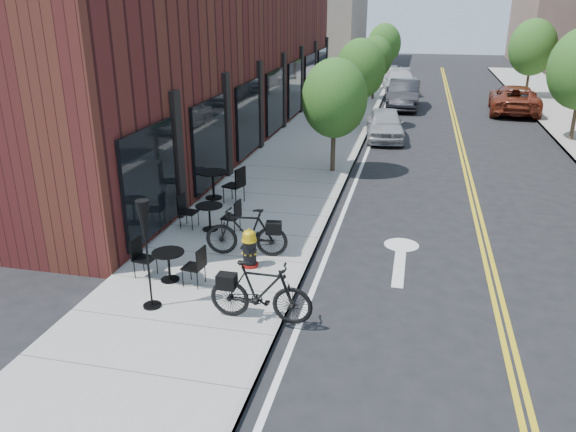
% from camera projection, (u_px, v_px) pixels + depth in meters
% --- Properties ---
extents(ground, '(120.00, 120.00, 0.00)m').
position_uv_depth(ground, '(293.00, 300.00, 11.24)').
color(ground, black).
rests_on(ground, ground).
extents(sidewalk_near, '(4.00, 70.00, 0.12)m').
position_uv_depth(sidewalk_near, '(299.00, 162.00, 20.74)').
color(sidewalk_near, '#9E9B93').
rests_on(sidewalk_near, ground).
extents(building_near, '(5.00, 28.00, 7.00)m').
position_uv_depth(building_near, '(216.00, 54.00, 24.10)').
color(building_near, '#471717').
rests_on(building_near, ground).
extents(bg_building_left, '(8.00, 14.00, 10.00)m').
position_uv_depth(bg_building_left, '(320.00, 9.00, 54.84)').
color(bg_building_left, '#726656').
rests_on(bg_building_left, ground).
extents(tree_near_a, '(2.20, 2.20, 3.81)m').
position_uv_depth(tree_near_a, '(335.00, 98.00, 18.63)').
color(tree_near_a, '#382B1E').
rests_on(tree_near_a, sidewalk_near).
extents(tree_near_b, '(2.30, 2.30, 3.98)m').
position_uv_depth(tree_near_b, '(360.00, 69.00, 25.88)').
color(tree_near_b, '#382B1E').
rests_on(tree_near_b, sidewalk_near).
extents(tree_near_c, '(2.10, 2.10, 3.67)m').
position_uv_depth(tree_near_c, '(375.00, 58.00, 33.23)').
color(tree_near_c, '#382B1E').
rests_on(tree_near_c, sidewalk_near).
extents(tree_near_d, '(2.40, 2.40, 4.11)m').
position_uv_depth(tree_near_d, '(384.00, 44.00, 40.42)').
color(tree_near_d, '#382B1E').
rests_on(tree_near_d, sidewalk_near).
extents(tree_far_c, '(2.80, 2.80, 4.62)m').
position_uv_depth(tree_far_c, '(533.00, 47.00, 33.84)').
color(tree_far_c, '#382B1E').
rests_on(tree_far_c, sidewalk_far).
extents(fire_hydrant, '(0.49, 0.49, 0.88)m').
position_uv_depth(fire_hydrant, '(249.00, 248.00, 12.30)').
color(fire_hydrant, maroon).
rests_on(fire_hydrant, sidewalk_near).
extents(bicycle_left, '(1.95, 0.75, 1.14)m').
position_uv_depth(bicycle_left, '(246.00, 232.00, 12.77)').
color(bicycle_left, black).
rests_on(bicycle_left, sidewalk_near).
extents(bicycle_right, '(1.94, 0.57, 1.16)m').
position_uv_depth(bicycle_right, '(261.00, 292.00, 10.11)').
color(bicycle_right, black).
rests_on(bicycle_right, sidewalk_near).
extents(bistro_set_a, '(1.59, 0.75, 0.84)m').
position_uv_depth(bistro_set_a, '(169.00, 262.00, 11.65)').
color(bistro_set_a, black).
rests_on(bistro_set_a, sidewalk_near).
extents(bistro_set_b, '(1.62, 0.75, 0.86)m').
position_uv_depth(bistro_set_b, '(209.00, 214.00, 14.27)').
color(bistro_set_b, black).
rests_on(bistro_set_b, sidewalk_near).
extents(bistro_set_c, '(2.03, 1.06, 1.07)m').
position_uv_depth(bistro_set_c, '(213.00, 181.00, 16.55)').
color(bistro_set_c, black).
rests_on(bistro_set_c, sidewalk_near).
extents(patio_umbrella, '(0.35, 0.35, 2.16)m').
position_uv_depth(patio_umbrella, '(145.00, 232.00, 10.23)').
color(patio_umbrella, black).
rests_on(patio_umbrella, sidewalk_near).
extents(parked_car_a, '(1.97, 4.03, 1.33)m').
position_uv_depth(parked_car_a, '(385.00, 124.00, 24.25)').
color(parked_car_a, '#A0A3A8').
rests_on(parked_car_a, ground).
extents(parked_car_b, '(1.70, 4.73, 1.55)m').
position_uv_depth(parked_car_b, '(404.00, 94.00, 31.36)').
color(parked_car_b, black).
rests_on(parked_car_b, ground).
extents(parked_car_c, '(2.70, 5.24, 1.45)m').
position_uv_depth(parked_car_c, '(400.00, 82.00, 36.82)').
color(parked_car_c, silver).
rests_on(parked_car_c, ground).
extents(parked_car_far, '(2.88, 5.52, 1.48)m').
position_uv_depth(parked_car_far, '(514.00, 99.00, 30.04)').
color(parked_car_far, maroon).
rests_on(parked_car_far, ground).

